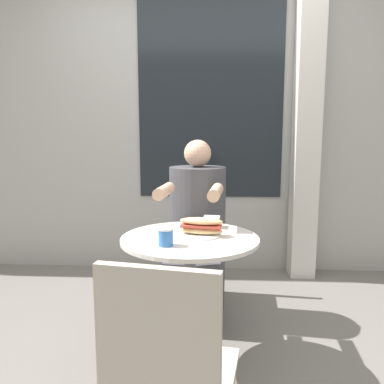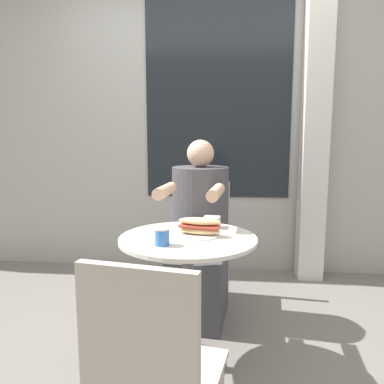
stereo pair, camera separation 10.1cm
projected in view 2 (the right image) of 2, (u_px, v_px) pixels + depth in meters
The scene contains 10 objects.
ground_plane at pixel (188, 365), 2.00m from camera, with size 8.00×8.00×0.00m, color slate.
storefront_wall at pixel (207, 114), 3.30m from camera, with size 8.00×0.09×2.80m.
lattice_pillar at pixel (314, 138), 3.08m from camera, with size 0.21×0.21×2.40m.
cafe_table at pixel (188, 272), 1.92m from camera, with size 0.70×0.70×0.70m.
diner_chair at pixel (205, 229), 2.80m from camera, with size 0.42×0.42×0.87m.
seated_diner at pixel (199, 243), 2.46m from camera, with size 0.42×0.68×1.19m.
empty_chair_across at pixel (150, 369), 1.12m from camera, with size 0.44×0.44×0.87m.
sandwich_on_plate at pixel (199, 228), 1.91m from camera, with size 0.23×0.20×0.09m.
drink_cup at pixel (162, 236), 1.74m from camera, with size 0.07×0.07×0.09m.
napkin_box at pixel (212, 222), 2.09m from camera, with size 0.10×0.10×0.06m.
Camera 2 is at (0.21, -1.83, 1.21)m, focal length 35.00 mm.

